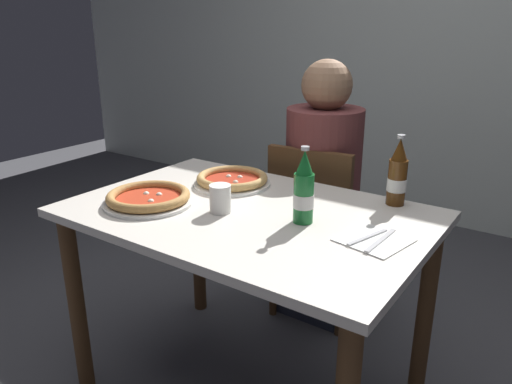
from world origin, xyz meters
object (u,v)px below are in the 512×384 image
(pizza_margherita_near, at_px, (149,198))
(beer_bottle_center, at_px, (397,176))
(dining_table_main, at_px, (248,241))
(beer_bottle_left, at_px, (304,191))
(napkin_with_cutlery, at_px, (374,240))
(diner_seated, at_px, (322,199))
(pizza_marinara_far, at_px, (232,180))
(chair_behind_table, at_px, (317,223))
(paper_cup, at_px, (220,199))

(pizza_margherita_near, height_order, beer_bottle_center, beer_bottle_center)
(dining_table_main, bearing_deg, beer_bottle_center, 41.04)
(beer_bottle_left, xyz_separation_m, napkin_with_cutlery, (0.24, -0.01, -0.10))
(dining_table_main, bearing_deg, diner_seated, 94.74)
(pizza_marinara_far, height_order, beer_bottle_left, beer_bottle_left)
(chair_behind_table, xyz_separation_m, pizza_margherita_near, (-0.27, -0.76, 0.29))
(diner_seated, xyz_separation_m, beer_bottle_center, (0.45, -0.32, 0.27))
(dining_table_main, relative_size, napkin_with_cutlery, 5.67)
(dining_table_main, distance_m, beer_bottle_center, 0.56)
(beer_bottle_left, bearing_deg, chair_behind_table, 113.17)
(dining_table_main, distance_m, diner_seated, 0.66)
(beer_bottle_left, bearing_deg, dining_table_main, -176.00)
(napkin_with_cutlery, bearing_deg, chair_behind_table, 129.52)
(dining_table_main, distance_m, beer_bottle_left, 0.30)
(napkin_with_cutlery, xyz_separation_m, paper_cup, (-0.51, -0.08, 0.04))
(beer_bottle_left, bearing_deg, pizza_marinara_far, 157.48)
(pizza_margherita_near, height_order, pizza_marinara_far, same)
(paper_cup, bearing_deg, dining_table_main, 46.65)
(chair_behind_table, relative_size, napkin_with_cutlery, 4.02)
(beer_bottle_left, height_order, beer_bottle_center, same)
(chair_behind_table, bearing_deg, pizza_marinara_far, 64.36)
(dining_table_main, bearing_deg, beer_bottle_left, 4.00)
(chair_behind_table, distance_m, pizza_margherita_near, 0.86)
(diner_seated, bearing_deg, pizza_margherita_near, -108.24)
(diner_seated, bearing_deg, beer_bottle_left, -67.99)
(dining_table_main, relative_size, pizza_marinara_far, 4.01)
(napkin_with_cutlery, bearing_deg, pizza_margherita_near, -168.54)
(pizza_marinara_far, distance_m, napkin_with_cutlery, 0.68)
(pizza_margherita_near, distance_m, pizza_marinara_far, 0.35)
(napkin_with_cutlery, bearing_deg, pizza_marinara_far, 164.80)
(chair_behind_table, bearing_deg, beer_bottle_center, 143.42)
(pizza_margherita_near, relative_size, paper_cup, 3.32)
(diner_seated, bearing_deg, beer_bottle_center, -35.70)
(diner_seated, relative_size, pizza_marinara_far, 4.04)
(dining_table_main, bearing_deg, paper_cup, -133.35)
(pizza_marinara_far, distance_m, beer_bottle_left, 0.46)
(pizza_marinara_far, xyz_separation_m, napkin_with_cutlery, (0.66, -0.18, -0.02))
(chair_behind_table, relative_size, pizza_marinara_far, 2.84)
(beer_bottle_left, bearing_deg, pizza_margherita_near, -162.90)
(beer_bottle_center, distance_m, napkin_with_cutlery, 0.35)
(pizza_margherita_near, bearing_deg, paper_cup, 17.41)
(dining_table_main, height_order, chair_behind_table, chair_behind_table)
(diner_seated, distance_m, beer_bottle_left, 0.75)
(dining_table_main, bearing_deg, pizza_marinara_far, 138.18)
(pizza_marinara_far, bearing_deg, beer_bottle_left, -22.52)
(napkin_with_cutlery, relative_size, paper_cup, 2.23)
(chair_behind_table, distance_m, beer_bottle_left, 0.75)
(pizza_marinara_far, relative_size, beer_bottle_left, 1.21)
(beer_bottle_left, bearing_deg, beer_bottle_center, 60.48)
(dining_table_main, distance_m, paper_cup, 0.19)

